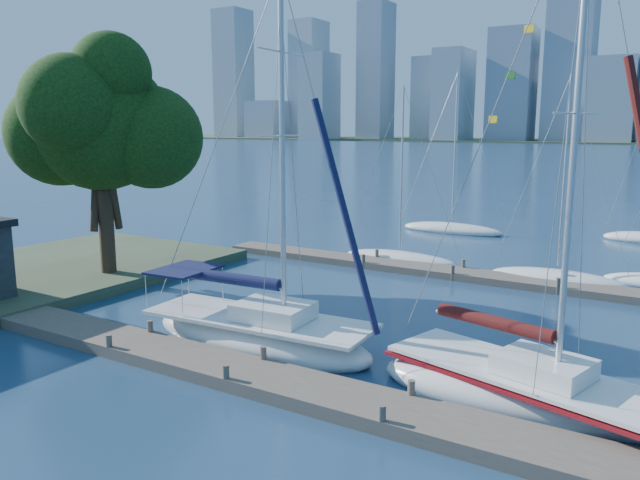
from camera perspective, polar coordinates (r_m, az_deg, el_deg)
The scene contains 10 objects.
ground at distance 19.44m, azimuth -6.80°, elevation -12.65°, with size 700.00×700.00×0.00m, color navy.
near_dock at distance 19.37m, azimuth -6.81°, elevation -12.10°, with size 26.00×2.00×0.40m, color brown.
far_dock at distance 32.19m, azimuth 14.17°, elevation -3.23°, with size 30.00×1.80×0.36m, color brown.
shore at distance 33.74m, azimuth -26.70°, elevation -3.29°, with size 12.00×22.00×0.50m, color #38472D.
tree at distance 31.61m, azimuth -19.49°, elevation 10.38°, with size 8.87×8.09×11.75m.
sailboat_navy at distance 21.93m, azimuth -5.65°, elevation -7.23°, with size 9.08×3.50×12.99m.
sailboat_maroon at distance 18.31m, azimuth 18.18°, elevation -10.79°, with size 8.64×4.69×14.13m.
bg_boat_1 at distance 35.42m, azimuth 7.29°, elevation -1.71°, with size 6.83×2.26×9.99m.
bg_boat_3 at distance 32.63m, azimuth 20.86°, elevation -3.34°, with size 6.74×3.10×10.23m.
bg_boat_6 at distance 46.10m, azimuth 11.96°, elevation 0.99°, with size 7.64×4.32×11.60m.
Camera 1 is at (11.25, -13.93, 7.59)m, focal length 35.00 mm.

